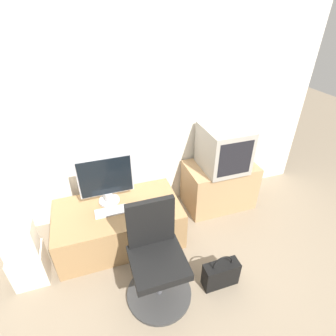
% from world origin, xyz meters
% --- Properties ---
extents(ground_plane, '(12.00, 12.00, 0.00)m').
position_xyz_m(ground_plane, '(0.00, 0.00, 0.00)').
color(ground_plane, '#7F705B').
extents(wall_back, '(4.40, 0.05, 2.60)m').
position_xyz_m(wall_back, '(0.00, 1.32, 1.30)').
color(wall_back, silver).
rests_on(wall_back, ground_plane).
extents(desk, '(1.26, 0.69, 0.44)m').
position_xyz_m(desk, '(-0.33, 0.81, 0.22)').
color(desk, '#937047').
rests_on(desk, ground_plane).
extents(side_stand, '(0.82, 0.51, 0.56)m').
position_xyz_m(side_stand, '(0.94, 1.02, 0.28)').
color(side_stand, '#A37F56').
rests_on(side_stand, ground_plane).
extents(main_monitor, '(0.53, 0.21, 0.52)m').
position_xyz_m(main_monitor, '(-0.39, 0.94, 0.70)').
color(main_monitor, '#B2B2B7').
rests_on(main_monitor, desk).
extents(keyboard, '(0.31, 0.13, 0.01)m').
position_xyz_m(keyboard, '(-0.39, 0.77, 0.45)').
color(keyboard, silver).
rests_on(keyboard, desk).
extents(mouse, '(0.05, 0.04, 0.03)m').
position_xyz_m(mouse, '(-0.16, 0.77, 0.45)').
color(mouse, silver).
rests_on(mouse, desk).
extents(crt_tv, '(0.47, 0.52, 0.50)m').
position_xyz_m(crt_tv, '(0.92, 0.99, 0.81)').
color(crt_tv, gray).
rests_on(crt_tv, side_stand).
extents(office_chair, '(0.57, 0.57, 0.91)m').
position_xyz_m(office_chair, '(-0.12, 0.12, 0.37)').
color(office_chair, '#333333').
rests_on(office_chair, ground_plane).
extents(cardboard_box_lower, '(0.29, 0.25, 0.36)m').
position_xyz_m(cardboard_box_lower, '(-1.18, 0.58, 0.18)').
color(cardboard_box_lower, beige).
rests_on(cardboard_box_lower, ground_plane).
extents(cardboard_box_upper, '(0.26, 0.19, 0.29)m').
position_xyz_m(cardboard_box_upper, '(-1.18, 0.58, 0.50)').
color(cardboard_box_upper, beige).
rests_on(cardboard_box_upper, cardboard_box_lower).
extents(handbag, '(0.32, 0.12, 0.36)m').
position_xyz_m(handbag, '(0.44, -0.01, 0.13)').
color(handbag, black).
rests_on(handbag, ground_plane).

